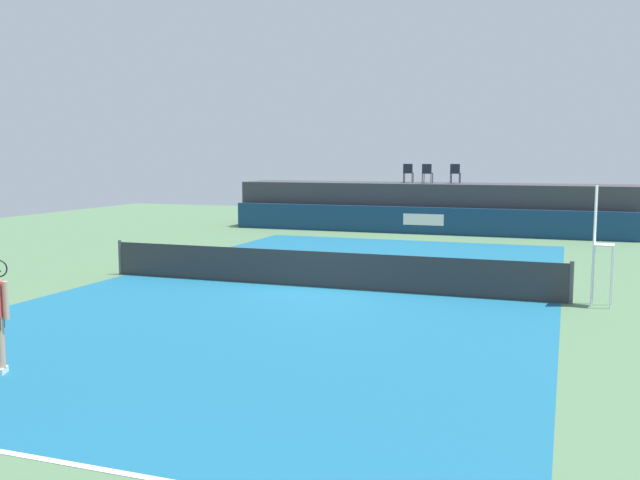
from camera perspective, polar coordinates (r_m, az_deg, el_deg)
The scene contains 12 objects.
ground_plane at distance 21.18m, azimuth 2.75°, elevation -2.46°, with size 48.00×48.00×0.00m, color #4C704C.
court_inner at distance 18.37m, azimuth 0.03°, elevation -3.88°, with size 12.00×22.00×0.00m, color #16597A.
line_near_baseline at distance 9.21m, azimuth -24.37°, elevation -15.51°, with size 12.00×0.10×0.00m, color white.
sponsor_wall at distance 31.23m, azimuth 8.35°, elevation 1.57°, with size 18.00×0.22×1.20m.
spectator_platform at distance 32.95m, azimuth 8.97°, elevation 2.70°, with size 18.00×2.80×2.20m, color #38383D.
spectator_chair_far_left at distance 33.16m, azimuth 7.22°, elevation 5.52°, with size 0.47×0.47×0.89m.
spectator_chair_left at distance 32.63m, azimuth 8.76°, elevation 5.47°, with size 0.44×0.44×0.89m.
spectator_chair_center at distance 32.90m, azimuth 10.99°, elevation 5.44°, with size 0.45×0.45×0.89m.
umpire_chair at distance 17.14m, azimuth 21.84°, elevation 0.22°, with size 0.49×0.49×2.76m.
tennis_net at distance 18.29m, azimuth 0.03°, elevation -2.42°, with size 12.40×0.02×0.95m, color #2D2D2D.
net_post_near at distance 21.16m, azimuth -16.01°, elevation -1.36°, with size 0.10×0.10×1.00m, color #4C4C51.
net_post_far at distance 17.26m, azimuth 19.85°, elevation -3.30°, with size 0.10×0.10×1.00m, color #4C4C51.
Camera 1 is at (6.04, -17.01, 3.41)m, focal length 39.17 mm.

